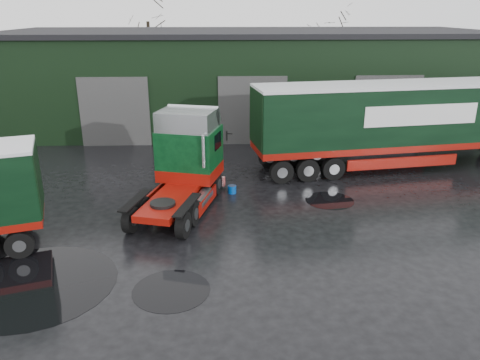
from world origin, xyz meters
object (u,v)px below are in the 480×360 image
warehouse (246,77)px  lorry_right (381,127)px  tree_back_a (149,44)px  hero_tractor (176,166)px  wash_bucket (232,189)px  tree_back_b (328,55)px

warehouse → lorry_right: size_ratio=1.98×
warehouse → tree_back_a: (-8.00, 10.00, 1.59)m
warehouse → hero_tractor: warehouse is taller
lorry_right → tree_back_a: 25.37m
tree_back_a → hero_tractor: bearing=-80.5°
lorry_right → wash_bucket: (-7.45, -3.08, -1.98)m
lorry_right → wash_bucket: 8.31m
warehouse → hero_tractor: (-3.68, -15.95, -1.25)m
warehouse → tree_back_b: size_ratio=4.32×
wash_bucket → tree_back_a: tree_back_a is taller
warehouse → tree_back_a: 12.90m
tree_back_a → wash_bucket: bearing=-74.8°
warehouse → hero_tractor: bearing=-103.0°
tree_back_b → hero_tractor: bearing=-114.2°
warehouse → hero_tractor: size_ratio=5.28×
hero_tractor → lorry_right: (9.68, 4.95, 0.25)m
hero_tractor → lorry_right: 10.87m
warehouse → tree_back_b: bearing=51.3°
warehouse → wash_bucket: bearing=-95.9°
lorry_right → wash_bucket: bearing=-75.8°
hero_tractor → tree_back_a: 26.46m
hero_tractor → wash_bucket: size_ratio=16.69×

